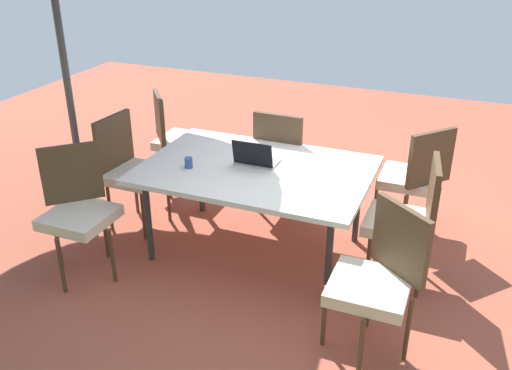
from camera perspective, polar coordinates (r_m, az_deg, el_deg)
ground_plane at (r=4.65m, az=-0.00°, el=-6.68°), size 10.00×10.00×0.02m
dining_table at (r=4.31m, az=-0.00°, el=1.18°), size 1.74×1.19×0.74m
chair_south at (r=5.00m, az=2.76°, el=3.04°), size 0.46×0.46×0.98m
chair_east at (r=4.89m, az=-12.69°, el=1.85°), size 0.48×0.47×0.98m
chair_west at (r=4.14m, az=15.20°, el=-3.06°), size 0.49×0.48×0.98m
chair_northeast at (r=4.33m, az=-17.70°, el=-2.06°), size 0.59×0.59×0.98m
chair_southwest at (r=4.80m, az=15.87°, el=1.02°), size 0.59×0.58×0.98m
chair_southeast at (r=5.49m, az=-8.09°, el=4.92°), size 0.58×0.58×0.98m
chair_northwest at (r=3.45m, az=12.31°, el=-9.04°), size 0.58×0.58×0.98m
laptop at (r=4.33m, az=-0.03°, el=2.67°), size 0.32×0.25×0.21m
cup at (r=4.30m, az=-6.87°, el=2.25°), size 0.06×0.06×0.08m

